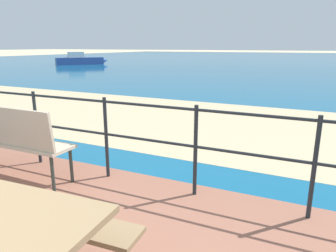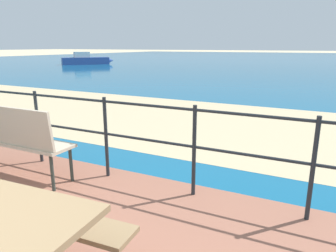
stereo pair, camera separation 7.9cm
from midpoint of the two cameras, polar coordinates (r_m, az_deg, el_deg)
sea_water at (r=40.70m, az=23.95°, el=11.07°), size 90.00×90.00×0.01m
beach_strip at (r=6.90m, az=10.96°, el=0.27°), size 54.06×5.58×0.01m
park_bench at (r=4.22m, az=-26.64°, el=-1.43°), size 1.58×0.42×0.95m
railing_fence at (r=3.57m, az=-3.32°, el=-1.39°), size 5.94×0.04×1.03m
boat_near at (r=30.06m, az=-14.89°, el=11.78°), size 3.71×4.12×1.15m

